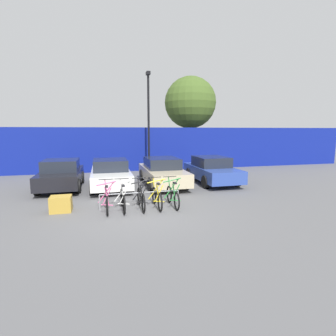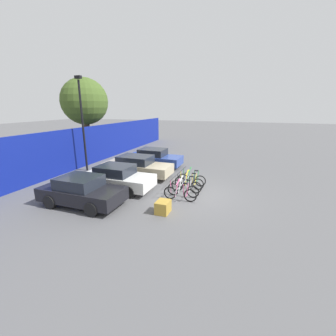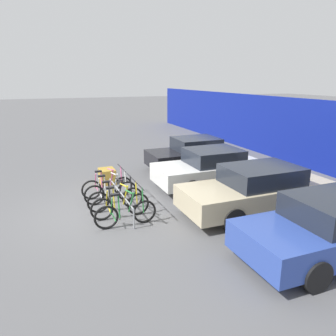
% 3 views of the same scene
% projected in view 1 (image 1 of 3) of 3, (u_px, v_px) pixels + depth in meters
% --- Properties ---
extents(ground_plane, '(120.00, 120.00, 0.00)m').
position_uv_depth(ground_plane, '(141.00, 213.00, 8.90)').
color(ground_plane, '#59595B').
extents(hoarding_wall, '(36.00, 0.16, 3.00)m').
position_uv_depth(hoarding_wall, '(120.00, 150.00, 17.80)').
color(hoarding_wall, navy).
rests_on(hoarding_wall, ground).
extents(bike_rack, '(2.92, 0.04, 0.57)m').
position_uv_depth(bike_rack, '(140.00, 195.00, 9.50)').
color(bike_rack, gray).
rests_on(bike_rack, ground).
extents(bicycle_pink, '(0.68, 1.71, 1.05)m').
position_uv_depth(bicycle_pink, '(107.00, 200.00, 9.08)').
color(bicycle_pink, black).
rests_on(bicycle_pink, ground).
extents(bicycle_white, '(0.68, 1.71, 1.05)m').
position_uv_depth(bicycle_white, '(123.00, 199.00, 9.22)').
color(bicycle_white, black).
rests_on(bicycle_white, ground).
extents(bicycle_black, '(0.68, 1.71, 1.05)m').
position_uv_depth(bicycle_black, '(141.00, 198.00, 9.38)').
color(bicycle_black, black).
rests_on(bicycle_black, ground).
extents(bicycle_yellow, '(0.68, 1.71, 1.05)m').
position_uv_depth(bicycle_yellow, '(157.00, 197.00, 9.52)').
color(bicycle_yellow, black).
rests_on(bicycle_yellow, ground).
extents(bicycle_green, '(0.68, 1.71, 1.05)m').
position_uv_depth(bicycle_green, '(173.00, 196.00, 9.66)').
color(bicycle_green, black).
rests_on(bicycle_green, ground).
extents(car_black, '(1.91, 3.94, 1.40)m').
position_uv_depth(car_black, '(61.00, 174.00, 12.58)').
color(car_black, black).
rests_on(car_black, ground).
extents(car_white, '(1.91, 4.05, 1.40)m').
position_uv_depth(car_white, '(111.00, 174.00, 12.70)').
color(car_white, silver).
rests_on(car_white, ground).
extents(car_beige, '(1.91, 4.59, 1.40)m').
position_uv_depth(car_beige, '(162.00, 172.00, 13.44)').
color(car_beige, '#C1B28E').
rests_on(car_beige, ground).
extents(car_blue, '(1.91, 4.22, 1.40)m').
position_uv_depth(car_blue, '(211.00, 170.00, 14.04)').
color(car_blue, '#2D479E').
rests_on(car_blue, ground).
extents(lamp_post, '(0.24, 0.44, 6.49)m').
position_uv_depth(lamp_post, '(149.00, 118.00, 16.99)').
color(lamp_post, black).
rests_on(lamp_post, ground).
extents(cargo_crate, '(0.70, 0.56, 0.55)m').
position_uv_depth(cargo_crate, '(61.00, 204.00, 9.01)').
color(cargo_crate, '#B28C33').
rests_on(cargo_crate, ground).
extents(tree_behind_hoarding, '(3.99, 3.99, 6.94)m').
position_uv_depth(tree_behind_hoarding, '(190.00, 103.00, 20.42)').
color(tree_behind_hoarding, brown).
rests_on(tree_behind_hoarding, ground).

